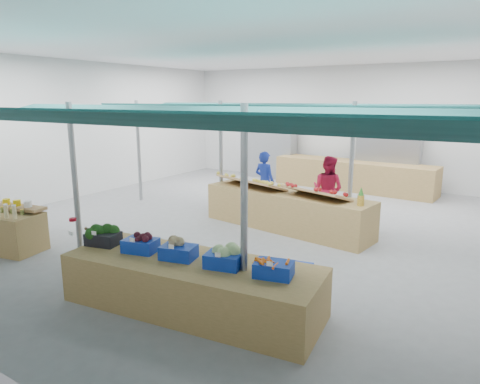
{
  "coord_description": "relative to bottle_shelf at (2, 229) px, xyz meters",
  "views": [
    {
      "loc": [
        5.39,
        -8.69,
        3.05
      ],
      "look_at": [
        0.92,
        -1.6,
        1.21
      ],
      "focal_mm": 32.0,
      "sensor_mm": 36.0,
      "label": 1
    }
  ],
  "objects": [
    {
      "name": "floor",
      "position": [
        3.24,
        4.18,
        -0.43
      ],
      "size": [
        13.0,
        13.0,
        0.0
      ],
      "primitive_type": "plane",
      "color": "slate",
      "rests_on": "ground"
    },
    {
      "name": "hall",
      "position": [
        3.24,
        5.61,
        2.21
      ],
      "size": [
        13.0,
        13.0,
        13.0
      ],
      "color": "silver",
      "rests_on": "ground"
    },
    {
      "name": "pole_grid",
      "position": [
        3.99,
        2.43,
        1.38
      ],
      "size": [
        10.0,
        4.6,
        3.0
      ],
      "color": "gray",
      "rests_on": "floor"
    },
    {
      "name": "awnings",
      "position": [
        3.99,
        2.43,
        2.35
      ],
      "size": [
        9.5,
        7.08,
        0.3
      ],
      "color": "#0B2F30",
      "rests_on": "pole_grid"
    },
    {
      "name": "back_shelving_left",
      "position": [
        0.74,
        10.18,
        0.57
      ],
      "size": [
        2.0,
        0.5,
        2.0
      ],
      "primitive_type": "cube",
      "color": "#B23F33",
      "rests_on": "floor"
    },
    {
      "name": "back_shelving_right",
      "position": [
        5.24,
        10.18,
        0.57
      ],
      "size": [
        2.0,
        0.5,
        2.0
      ],
      "primitive_type": "cube",
      "color": "#B23F33",
      "rests_on": "floor"
    },
    {
      "name": "bottle_shelf",
      "position": [
        0.0,
        0.0,
        0.0
      ],
      "size": [
        1.89,
        1.37,
        1.07
      ],
      "rotation": [
        0.0,
        0.0,
        0.19
      ],
      "color": "olive",
      "rests_on": "floor"
    },
    {
      "name": "veg_counter",
      "position": [
        4.92,
        0.05,
        -0.06
      ],
      "size": [
        3.96,
        1.72,
        0.75
      ],
      "primitive_type": "cube",
      "rotation": [
        0.0,
        0.0,
        0.12
      ],
      "color": "olive",
      "rests_on": "floor"
    },
    {
      "name": "fruit_counter",
      "position": [
        4.33,
        4.37,
        0.02
      ],
      "size": [
        4.28,
        1.57,
        0.9
      ],
      "primitive_type": "cube",
      "rotation": [
        0.0,
        0.0,
        -0.14
      ],
      "color": "olive",
      "rests_on": "floor"
    },
    {
      "name": "far_counter",
      "position": [
        4.23,
        9.68,
        0.06
      ],
      "size": [
        5.51,
        1.48,
        0.98
      ],
      "primitive_type": "cube",
      "rotation": [
        0.0,
        0.0,
        -0.07
      ],
      "color": "olive",
      "rests_on": "floor"
    },
    {
      "name": "crate_stack",
      "position": [
        6.15,
        0.92,
        -0.11
      ],
      "size": [
        0.61,
        0.49,
        0.65
      ],
      "primitive_type": "cube",
      "rotation": [
        0.0,
        0.0,
        0.22
      ],
      "color": "#0E30A0",
      "rests_on": "floor"
    },
    {
      "name": "vendor_left",
      "position": [
        3.13,
        5.47,
        0.4
      ],
      "size": [
        0.66,
        0.48,
        1.67
      ],
      "primitive_type": "imported",
      "rotation": [
        0.0,
        0.0,
        3.0
      ],
      "color": "#172C9B",
      "rests_on": "floor"
    },
    {
      "name": "vendor_right",
      "position": [
        4.93,
        5.47,
        0.4
      ],
      "size": [
        0.89,
        0.74,
        1.67
      ],
      "primitive_type": "imported",
      "rotation": [
        0.0,
        0.0,
        3.0
      ],
      "color": "#AE1539",
      "rests_on": "floor"
    },
    {
      "name": "crate_broccoli",
      "position": [
        3.28,
        -0.15,
        0.47
      ],
      "size": [
        0.57,
        0.46,
        0.35
      ],
      "rotation": [
        0.0,
        0.0,
        0.23
      ],
      "color": "black",
      "rests_on": "veg_counter"
    },
    {
      "name": "crate_beets",
      "position": [
        4.02,
        -0.06,
        0.45
      ],
      "size": [
        0.57,
        0.46,
        0.29
      ],
      "rotation": [
        0.0,
        0.0,
        0.23
      ],
      "color": "#0E30A0",
      "rests_on": "veg_counter"
    },
    {
      "name": "crate_celeriac",
      "position": [
        4.71,
        0.02,
        0.46
      ],
      "size": [
        0.57,
        0.46,
        0.31
      ],
      "rotation": [
        0.0,
        0.0,
        0.23
      ],
      "color": "#0E30A0",
      "rests_on": "veg_counter"
    },
    {
      "name": "crate_cabbage",
      "position": [
        5.45,
        0.11,
        0.47
      ],
      "size": [
        0.57,
        0.46,
        0.35
      ],
      "rotation": [
        0.0,
        0.0,
        0.23
      ],
      "color": "#0E30A0",
      "rests_on": "veg_counter"
    },
    {
      "name": "crate_carrots",
      "position": [
        6.19,
        0.2,
        0.43
      ],
      "size": [
        0.57,
        0.46,
        0.29
      ],
      "rotation": [
        0.0,
        0.0,
        0.23
      ],
      "color": "#0E30A0",
      "rests_on": "veg_counter"
    },
    {
      "name": "sparrow",
      "position": [
        3.13,
        -0.3,
        0.56
      ],
      "size": [
        0.12,
        0.09,
        0.11
      ],
      "rotation": [
        0.0,
        0.0,
        0.23
      ],
      "color": "brown",
      "rests_on": "crate_broccoli"
    },
    {
      "name": "pole_ribbon",
      "position": [
        2.68,
        -0.26,
        0.65
      ],
      "size": [
        0.12,
        0.12,
        0.28
      ],
      "color": "#A80B1B",
      "rests_on": "pole_grid"
    },
    {
      "name": "apple_heap_yellow",
      "position": [
        3.33,
        4.41,
        0.63
      ],
      "size": [
        2.02,
        1.19,
        0.27
      ],
      "rotation": [
        0.0,
        0.0,
        -0.28
      ],
      "color": "#997247",
      "rests_on": "fruit_counter"
    },
    {
      "name": "apple_heap_red",
      "position": [
        5.15,
        4.15,
        0.63
      ],
      "size": [
        1.63,
        1.08,
        0.27
      ],
      "rotation": [
        0.0,
        0.0,
        -0.28
      ],
      "color": "#997247",
      "rests_on": "fruit_counter"
    },
    {
      "name": "pineapple",
      "position": [
        6.19,
        4.01,
        0.65
      ],
      "size": [
        0.14,
        0.14,
        0.39
      ],
      "rotation": [
        0.0,
        0.0,
        -0.28
      ],
      "color": "#8C6019",
      "rests_on": "fruit_counter"
    }
  ]
}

